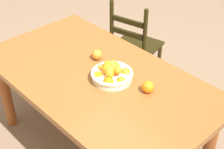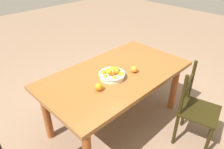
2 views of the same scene
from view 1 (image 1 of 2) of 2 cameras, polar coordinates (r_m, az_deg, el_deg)
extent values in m
plane|color=#7B614B|center=(2.82, -2.17, -12.09)|extent=(12.00, 12.00, 0.00)
cube|color=brown|center=(2.35, -2.54, -0.52)|extent=(1.71, 0.95, 0.04)
cylinder|color=brown|center=(2.93, -17.31, -2.86)|extent=(0.08, 0.08, 0.68)
cylinder|color=brown|center=(3.21, -6.24, 2.49)|extent=(0.08, 0.08, 0.68)
cylinder|color=brown|center=(2.46, 15.92, -11.32)|extent=(0.08, 0.08, 0.68)
cube|color=black|center=(3.23, 4.10, 4.80)|extent=(0.47, 0.47, 0.03)
cylinder|color=black|center=(3.41, 7.81, 1.96)|extent=(0.04, 0.04, 0.42)
cylinder|color=black|center=(3.54, 2.97, 3.65)|extent=(0.04, 0.04, 0.42)
cylinder|color=black|center=(3.16, 5.03, -0.83)|extent=(0.04, 0.04, 0.42)
cylinder|color=black|center=(3.30, -0.05, 1.08)|extent=(0.04, 0.04, 0.42)
cylinder|color=black|center=(2.91, 5.50, 6.60)|extent=(0.04, 0.04, 0.47)
cylinder|color=black|center=(3.06, -0.05, 8.31)|extent=(0.04, 0.04, 0.47)
cube|color=black|center=(3.00, 2.64, 6.85)|extent=(0.30, 0.09, 0.04)
cube|color=black|center=(2.95, 2.70, 8.82)|extent=(0.30, 0.09, 0.04)
cylinder|color=beige|center=(2.28, 0.00, -0.31)|extent=(0.27, 0.27, 0.05)
torus|color=beige|center=(2.26, 0.00, 0.20)|extent=(0.28, 0.28, 0.02)
sphere|color=orange|center=(2.21, 1.49, -1.12)|extent=(0.06, 0.06, 0.06)
sphere|color=orange|center=(2.28, 2.31, 0.29)|extent=(0.07, 0.07, 0.07)
sphere|color=orange|center=(2.34, 0.41, 1.35)|extent=(0.07, 0.07, 0.07)
sphere|color=orange|center=(2.32, -1.68, 0.95)|extent=(0.07, 0.07, 0.07)
sphere|color=orange|center=(2.26, -2.36, -0.22)|extent=(0.06, 0.06, 0.06)
sphere|color=orange|center=(2.19, -0.64, -1.34)|extent=(0.07, 0.07, 0.07)
sphere|color=orange|center=(2.21, 0.96, 0.74)|extent=(0.06, 0.06, 0.06)
sphere|color=orange|center=(2.25, -0.86, 0.91)|extent=(0.07, 0.07, 0.07)
sphere|color=orange|center=(2.24, 0.15, 0.79)|extent=(0.06, 0.06, 0.06)
sphere|color=orange|center=(2.24, 0.04, 0.69)|extent=(0.06, 0.06, 0.06)
sphere|color=orange|center=(2.28, 0.08, 1.66)|extent=(0.06, 0.06, 0.06)
sphere|color=orange|center=(2.21, -0.33, 0.18)|extent=(0.06, 0.06, 0.06)
sphere|color=orange|center=(2.25, 0.39, 0.90)|extent=(0.07, 0.07, 0.07)
sphere|color=orange|center=(2.28, -0.66, 1.59)|extent=(0.06, 0.06, 0.06)
sphere|color=orange|center=(2.23, -0.25, 0.63)|extent=(0.07, 0.07, 0.07)
sphere|color=orange|center=(2.48, -2.52, 3.32)|extent=(0.08, 0.08, 0.08)
sphere|color=orange|center=(2.17, 6.03, -2.08)|extent=(0.08, 0.08, 0.08)
camera|label=2|loc=(2.63, 50.86, 20.47)|focal=33.59mm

